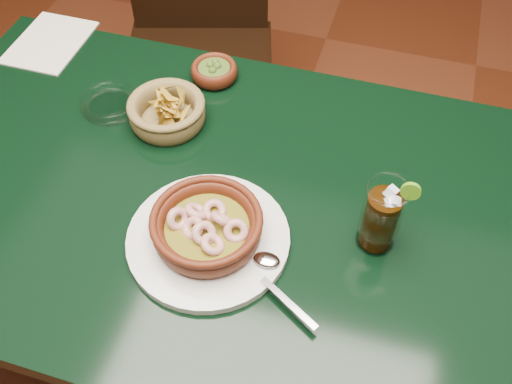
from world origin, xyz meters
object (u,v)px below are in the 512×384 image
(dining_table, at_px, (193,218))
(chip_basket, at_px, (167,112))
(cola_drink, at_px, (381,217))
(shrimp_plate, at_px, (208,231))
(dining_chair, at_px, (199,41))

(dining_table, distance_m, chip_basket, 0.22)
(cola_drink, bearing_deg, shrimp_plate, -162.97)
(dining_table, bearing_deg, dining_chair, 110.21)
(dining_chair, distance_m, cola_drink, 1.00)
(dining_table, height_order, cola_drink, cola_drink)
(dining_chair, height_order, shrimp_plate, dining_chair)
(dining_table, distance_m, cola_drink, 0.40)
(shrimp_plate, xyz_separation_m, chip_basket, (-0.18, 0.26, -0.01))
(chip_basket, bearing_deg, dining_table, -56.29)
(dining_chair, xyz_separation_m, chip_basket, (0.16, -0.56, 0.25))
(dining_chair, height_order, cola_drink, dining_chair)
(chip_basket, bearing_deg, cola_drink, -20.66)
(dining_chair, relative_size, shrimp_plate, 2.63)
(shrimp_plate, height_order, chip_basket, chip_basket)
(dining_table, xyz_separation_m, chip_basket, (-0.10, 0.15, 0.13))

